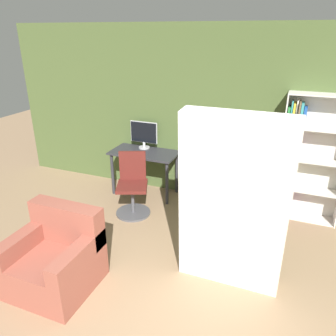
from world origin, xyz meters
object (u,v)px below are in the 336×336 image
bookshelf (304,160)px  armchair (56,258)px  mattress_near (233,205)px  monitor (144,134)px  office_chair (133,189)px

bookshelf → armchair: (-2.37, -2.49, -0.57)m
mattress_near → armchair: mattress_near is taller
mattress_near → armchair: size_ratio=2.25×
monitor → bookshelf: size_ratio=0.26×
armchair → office_chair: bearing=88.0°
monitor → office_chair: 1.05m
bookshelf → monitor: bearing=180.0°
armchair → bookshelf: bearing=46.5°
mattress_near → monitor: bearing=136.1°
monitor → armchair: size_ratio=0.56×
mattress_near → armchair: 1.97m
bookshelf → armchair: 3.48m
office_chair → mattress_near: size_ratio=0.49×
monitor → mattress_near: size_ratio=0.25×
monitor → office_chair: size_ratio=0.51×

